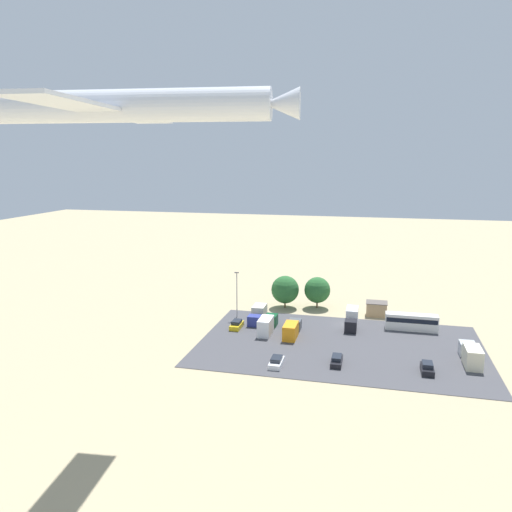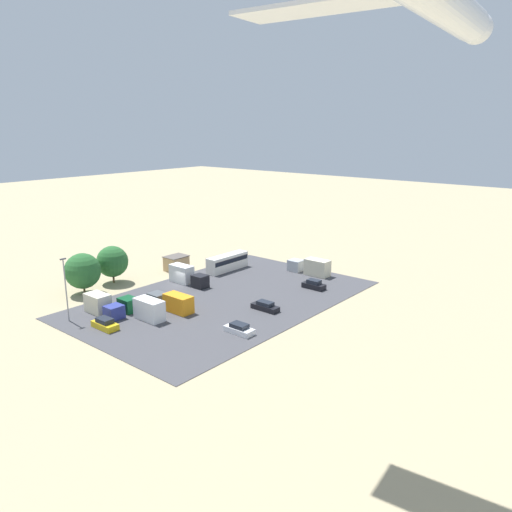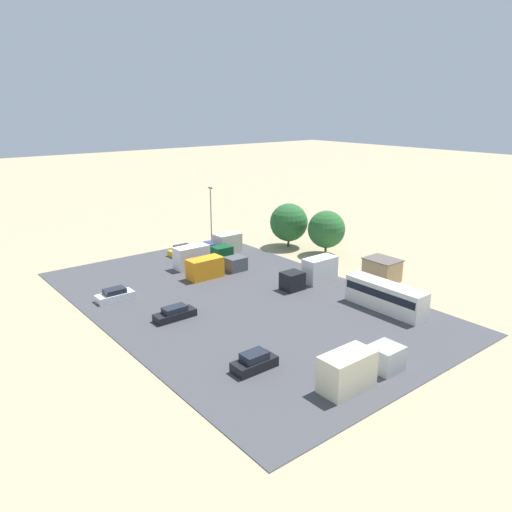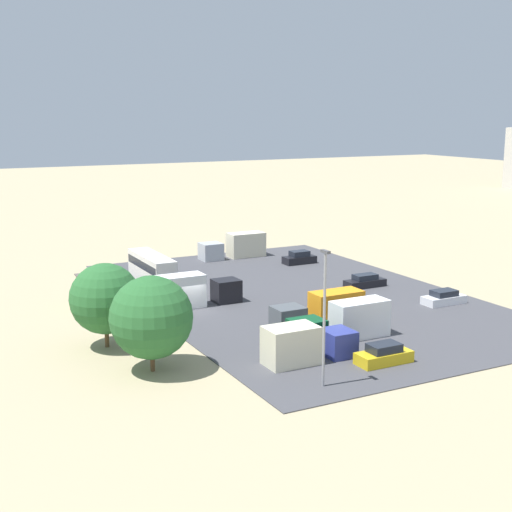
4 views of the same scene
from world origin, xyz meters
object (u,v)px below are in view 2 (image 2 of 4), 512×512
Objects in this scene: parked_car_3 at (265,306)px; parked_truck_4 at (143,308)px; shed_building at (176,263)px; parked_car_2 at (314,285)px; parked_truck_0 at (311,267)px; parked_truck_1 at (172,302)px; parked_car_1 at (239,329)px; parked_truck_2 at (187,276)px; bus at (227,262)px; parked_truck_3 at (102,306)px; parked_car_0 at (105,324)px.

parked_truck_4 reaches higher than parked_car_3.
shed_building is 1.07× the size of parked_car_2.
parked_truck_1 is at bearing 168.91° from parked_truck_0.
parked_car_1 is 1.07× the size of parked_car_2.
parked_car_2 reaches higher than parked_car_3.
parked_car_1 is 24.04m from parked_car_2.
parked_truck_2 reaches higher than parked_car_1.
parked_car_3 is 19.31m from parked_truck_4.
parked_car_2 is at bearing 3.46° from bus.
parked_truck_1 is at bearing -68.65° from bus.
parked_car_3 is at bearing -41.05° from parked_truck_4.
parked_truck_2 reaches higher than parked_car_2.
parked_truck_0 is 0.97× the size of parked_truck_4.
parked_truck_3 reaches higher than parked_truck_1.
parked_truck_1 is at bearing 139.78° from parked_truck_3.
parked_truck_3 is (19.24, 1.37, -0.14)m from parked_truck_2.
parked_car_3 is at bearing -179.86° from parked_car_2.
parked_car_0 is 6.53m from parked_truck_4.
shed_building is 10.55m from bus.
parked_truck_2 reaches higher than parked_car_3.
shed_building is 35.25m from parked_car_1.
parked_truck_1 is (-0.10, -14.57, 0.69)m from parked_car_1.
parked_car_2 is at bearing 122.68° from parked_truck_2.
parked_truck_2 is (20.23, -14.54, 0.04)m from parked_truck_0.
shed_building is at bearing 37.35° from parked_truck_4.
parked_car_3 is (14.28, 0.03, -0.09)m from parked_car_2.
parked_car_1 is 14.59m from parked_truck_1.
parked_car_2 is 0.49× the size of parked_truck_2.
bus is at bearing -178.19° from parked_truck_2.
parked_truck_3 reaches higher than parked_car_2.
parked_truck_2 is at bearing 24.99° from parked_truck_4.
parked_truck_0 reaches higher than parked_car_3.
shed_building is 0.52× the size of parked_truck_2.
parked_truck_0 reaches higher than parked_car_0.
parked_truck_0 is at bearing 14.41° from parked_car_3.
parked_truck_0 is at bearing -11.11° from parked_truck_4.
parked_car_0 is 19.90m from parked_car_1.
parked_truck_0 is 41.61m from parked_truck_3.
parked_truck_0 is 36.87m from parked_truck_4.
parked_truck_0 reaches higher than parked_truck_4.
parked_car_3 is 25.88m from parked_truck_3.
parked_truck_0 is (-31.22, -8.47, 0.89)m from parked_car_1.
bus is at bearing 21.35° from parked_truck_1.
parked_truck_4 is at bearing 168.80° from parked_truck_1.
parked_truck_4 is at bearing 24.99° from parked_truck_2.
parked_car_1 is at bearing -90.40° from parked_truck_1.
parked_car_1 is 16.37m from parked_truck_4.
parked_truck_0 reaches higher than parked_car_1.
parked_truck_4 reaches higher than shed_building.
parked_truck_0 reaches higher than parked_truck_3.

